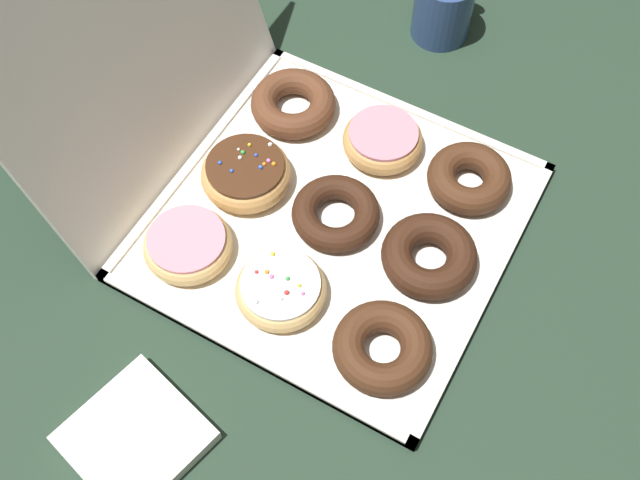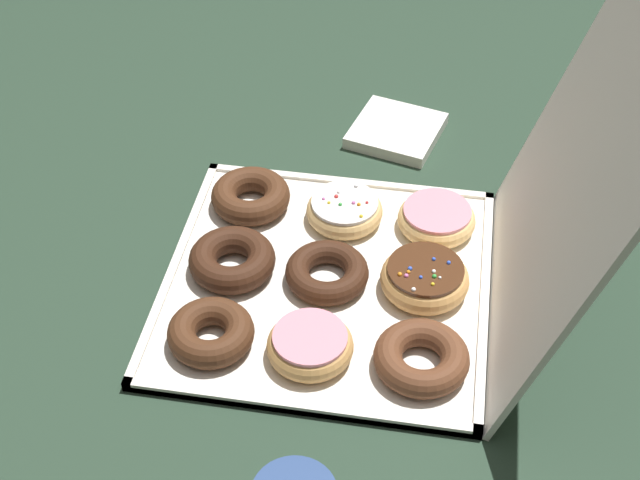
% 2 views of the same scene
% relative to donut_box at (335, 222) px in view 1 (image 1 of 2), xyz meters
% --- Properties ---
extents(ground_plane, '(3.00, 3.00, 0.00)m').
position_rel_donut_box_xyz_m(ground_plane, '(0.00, 0.00, -0.01)').
color(ground_plane, '#233828').
extents(donut_box, '(0.44, 0.44, 0.01)m').
position_rel_donut_box_xyz_m(donut_box, '(0.00, 0.00, 0.00)').
color(donut_box, silver).
rests_on(donut_box, ground).
extents(box_lid_open, '(0.44, 0.12, 0.40)m').
position_rel_donut_box_xyz_m(box_lid_open, '(0.00, 0.28, 0.20)').
color(box_lid_open, silver).
rests_on(box_lid_open, ground).
extents(chocolate_cake_ring_donut_0, '(0.12, 0.12, 0.04)m').
position_rel_donut_box_xyz_m(chocolate_cake_ring_donut_0, '(-0.14, -0.14, 0.02)').
color(chocolate_cake_ring_donut_0, '#472816').
rests_on(chocolate_cake_ring_donut_0, donut_box).
extents(chocolate_cake_ring_donut_1, '(0.12, 0.12, 0.04)m').
position_rel_donut_box_xyz_m(chocolate_cake_ring_donut_1, '(0.00, -0.13, 0.02)').
color(chocolate_cake_ring_donut_1, '#381E11').
rests_on(chocolate_cake_ring_donut_1, donut_box).
extents(chocolate_cake_ring_donut_2, '(0.11, 0.11, 0.04)m').
position_rel_donut_box_xyz_m(chocolate_cake_ring_donut_2, '(0.13, -0.13, 0.02)').
color(chocolate_cake_ring_donut_2, '#472816').
rests_on(chocolate_cake_ring_donut_2, donut_box).
extents(sprinkle_donut_3, '(0.11, 0.11, 0.04)m').
position_rel_donut_box_xyz_m(sprinkle_donut_3, '(-0.13, 0.01, 0.02)').
color(sprinkle_donut_3, '#E5B770').
rests_on(sprinkle_donut_3, donut_box).
extents(chocolate_cake_ring_donut_4, '(0.11, 0.11, 0.03)m').
position_rel_donut_box_xyz_m(chocolate_cake_ring_donut_4, '(0.00, -0.00, 0.02)').
color(chocolate_cake_ring_donut_4, '#381E11').
rests_on(chocolate_cake_ring_donut_4, donut_box).
extents(pink_frosted_donut_5, '(0.11, 0.11, 0.04)m').
position_rel_donut_box_xyz_m(pink_frosted_donut_5, '(0.13, -0.00, 0.02)').
color(pink_frosted_donut_5, tan).
rests_on(pink_frosted_donut_5, donut_box).
extents(pink_frosted_donut_6, '(0.11, 0.11, 0.03)m').
position_rel_donut_box_xyz_m(pink_frosted_donut_6, '(-0.13, 0.14, 0.02)').
color(pink_frosted_donut_6, '#E5B770').
rests_on(pink_frosted_donut_6, donut_box).
extents(sprinkle_donut_7, '(0.12, 0.12, 0.04)m').
position_rel_donut_box_xyz_m(sprinkle_donut_7, '(-0.01, 0.13, 0.03)').
color(sprinkle_donut_7, tan).
rests_on(sprinkle_donut_7, donut_box).
extents(chocolate_cake_ring_donut_8, '(0.12, 0.12, 0.04)m').
position_rel_donut_box_xyz_m(chocolate_cake_ring_donut_8, '(0.13, 0.14, 0.02)').
color(chocolate_cake_ring_donut_8, '#59331E').
rests_on(chocolate_cake_ring_donut_8, donut_box).
extents(coffee_mug, '(0.11, 0.09, 0.10)m').
position_rel_donut_box_xyz_m(coffee_mug, '(0.39, 0.03, 0.05)').
color(coffee_mug, navy).
rests_on(coffee_mug, ground).
extents(napkin_stack, '(0.16, 0.16, 0.02)m').
position_rel_donut_box_xyz_m(napkin_stack, '(-0.36, 0.06, 0.00)').
color(napkin_stack, white).
rests_on(napkin_stack, ground).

